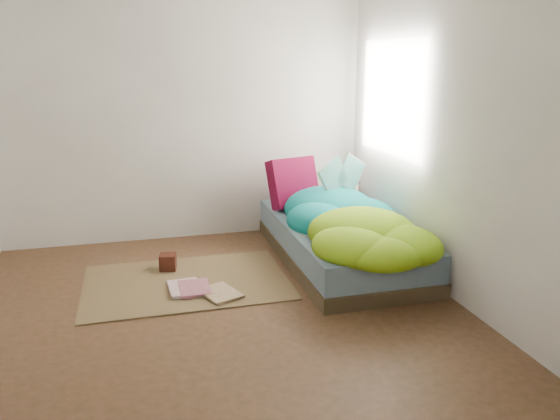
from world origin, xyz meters
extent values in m
cube|color=#3B2C17|center=(0.00, 0.00, 0.00)|extent=(3.50, 3.50, 0.00)
cube|color=beige|center=(0.00, 1.75, 1.30)|extent=(3.50, 0.04, 2.60)
cube|color=beige|center=(0.00, -1.75, 1.30)|extent=(3.50, 0.04, 2.60)
cube|color=beige|center=(1.75, 0.00, 1.30)|extent=(0.04, 3.50, 2.60)
cube|color=white|center=(1.74, 0.90, 1.40)|extent=(0.01, 1.00, 1.20)
cube|color=#3D3421|center=(1.22, 0.72, 0.06)|extent=(1.00, 2.00, 0.12)
cube|color=slate|center=(1.22, 0.72, 0.23)|extent=(0.98, 1.96, 0.22)
cube|color=brown|center=(-0.15, 0.55, 0.01)|extent=(1.60, 1.10, 0.01)
cube|color=beige|center=(1.43, 1.53, 0.40)|extent=(0.63, 0.54, 0.12)
cube|color=#510524|center=(0.98, 1.37, 0.58)|extent=(0.50, 0.28, 0.47)
cube|color=#39100D|center=(-0.27, 0.86, 0.08)|extent=(0.16, 0.16, 0.13)
imported|color=white|center=(-0.30, 0.39, 0.02)|extent=(0.26, 0.34, 0.02)
imported|color=#B76A74|center=(-0.23, 0.36, 0.03)|extent=(0.23, 0.32, 0.03)
imported|color=tan|center=(-0.04, 0.18, 0.02)|extent=(0.34, 0.39, 0.02)
camera|label=1|loc=(-0.47, -3.56, 1.74)|focal=35.00mm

